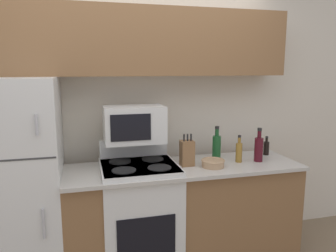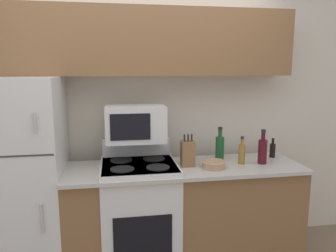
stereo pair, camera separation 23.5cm
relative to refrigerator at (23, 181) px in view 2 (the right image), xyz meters
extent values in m
cube|color=beige|center=(1.00, 0.39, 0.45)|extent=(8.00, 0.05, 2.55)
cube|color=brown|center=(1.32, -0.07, -0.39)|extent=(1.99, 0.58, 0.88)
cube|color=#BCB7AD|center=(1.32, -0.09, 0.07)|extent=(1.99, 0.62, 0.03)
cube|color=silver|center=(0.00, 0.00, 0.00)|extent=(0.66, 0.72, 1.66)
cube|color=#383838|center=(0.00, -0.36, 0.30)|extent=(0.64, 0.01, 0.01)
cylinder|color=#B7B7BC|center=(0.21, -0.37, 0.53)|extent=(0.02, 0.02, 0.14)
cylinder|color=#B7B7BC|center=(0.21, -0.37, -0.17)|extent=(0.02, 0.02, 0.22)
cube|color=brown|center=(1.00, 0.21, 1.11)|extent=(2.65, 0.32, 0.57)
cube|color=silver|center=(0.93, -0.08, -0.36)|extent=(0.62, 0.58, 0.95)
cube|color=black|center=(0.93, -0.38, -0.38)|extent=(0.45, 0.01, 0.34)
cube|color=#2D2D2D|center=(0.93, -0.08, 0.11)|extent=(0.60, 0.56, 0.01)
cube|color=silver|center=(0.93, 0.19, 0.20)|extent=(0.60, 0.06, 0.16)
cylinder|color=black|center=(0.79, -0.21, 0.12)|extent=(0.19, 0.19, 0.01)
cylinder|color=black|center=(1.07, -0.21, 0.12)|extent=(0.19, 0.19, 0.01)
cylinder|color=black|center=(0.79, 0.04, 0.12)|extent=(0.19, 0.19, 0.01)
cylinder|color=black|center=(1.07, 0.04, 0.12)|extent=(0.19, 0.19, 0.01)
cube|color=silver|center=(0.92, 0.05, 0.43)|extent=(0.50, 0.31, 0.30)
cube|color=black|center=(0.87, -0.11, 0.43)|extent=(0.32, 0.01, 0.21)
cube|color=brown|center=(1.35, -0.08, 0.19)|extent=(0.11, 0.10, 0.21)
cylinder|color=black|center=(1.31, -0.09, 0.32)|extent=(0.01, 0.01, 0.06)
cylinder|color=black|center=(1.35, -0.09, 0.32)|extent=(0.01, 0.01, 0.06)
cylinder|color=black|center=(1.38, -0.09, 0.32)|extent=(0.01, 0.01, 0.06)
cylinder|color=tan|center=(1.54, -0.18, 0.11)|extent=(0.19, 0.19, 0.06)
torus|color=tan|center=(1.54, -0.18, 0.14)|extent=(0.20, 0.20, 0.01)
cylinder|color=#194C23|center=(1.67, 0.05, 0.19)|extent=(0.08, 0.08, 0.21)
cylinder|color=#194C23|center=(1.67, 0.05, 0.32)|extent=(0.03, 0.03, 0.07)
cylinder|color=black|center=(1.67, 0.05, 0.37)|extent=(0.04, 0.04, 0.02)
cylinder|color=#470F19|center=(2.00, -0.12, 0.19)|extent=(0.08, 0.08, 0.21)
cylinder|color=#470F19|center=(2.00, -0.12, 0.32)|extent=(0.03, 0.03, 0.07)
cylinder|color=black|center=(2.00, -0.12, 0.37)|extent=(0.04, 0.04, 0.02)
cylinder|color=olive|center=(1.82, -0.10, 0.16)|extent=(0.06, 0.06, 0.17)
cylinder|color=olive|center=(1.82, -0.10, 0.28)|extent=(0.03, 0.03, 0.05)
cylinder|color=black|center=(1.82, -0.10, 0.31)|extent=(0.03, 0.03, 0.02)
cylinder|color=black|center=(2.18, 0.05, 0.14)|extent=(0.05, 0.05, 0.13)
cylinder|color=black|center=(2.18, 0.05, 0.23)|extent=(0.02, 0.02, 0.04)
cylinder|color=black|center=(2.18, 0.05, 0.25)|extent=(0.03, 0.03, 0.01)
camera|label=1|loc=(0.51, -2.63, 0.90)|focal=35.00mm
camera|label=2|loc=(0.74, -2.68, 0.90)|focal=35.00mm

